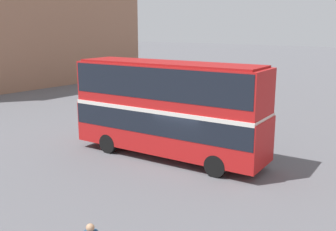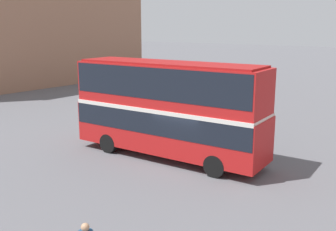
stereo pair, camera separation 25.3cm
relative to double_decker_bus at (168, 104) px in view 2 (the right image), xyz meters
The scene contains 4 objects.
ground_plane 3.08m from the double_decker_bus, 12.42° to the right, with size 240.00×240.00×0.00m, color #5B5B60.
building_row_left 32.78m from the double_decker_bus, 159.36° to the left, with size 11.59×28.50×17.01m.
double_decker_bus is the anchor object (origin of this frame).
parked_car_kerb_near 9.09m from the double_decker_bus, 137.56° to the left, with size 4.50×1.99×1.42m.
Camera 2 is at (10.54, -14.83, 6.54)m, focal length 42.00 mm.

